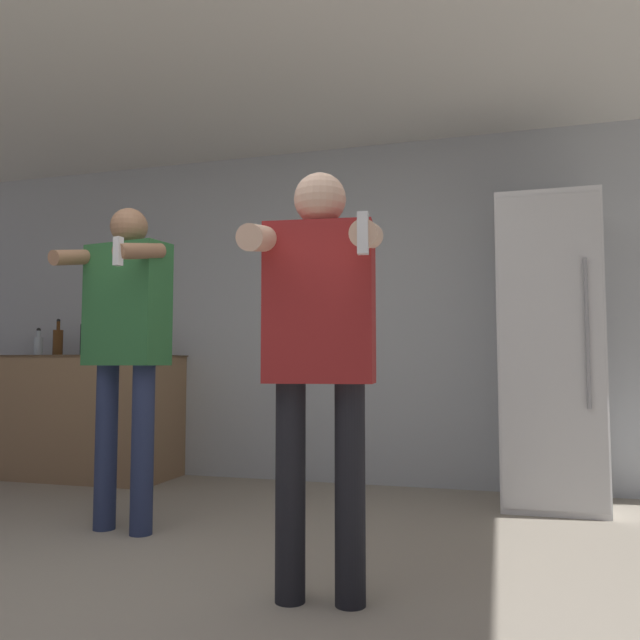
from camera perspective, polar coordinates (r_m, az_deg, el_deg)
The scene contains 10 objects.
wall_back at distance 4.78m, azimuth 1.19°, elevation 0.63°, with size 7.00×0.06×2.55m.
ceiling_slab at distance 3.78m, azimuth -4.93°, elevation 22.54°, with size 7.00×3.35×0.05m.
refrigerator at distance 4.24m, azimuth 20.03°, elevation -2.70°, with size 0.61×0.72×1.93m.
counter at distance 5.37m, azimuth -21.50°, elevation -8.13°, with size 1.65×0.66×0.95m.
bottle_tall_gin at distance 5.51m, azimuth -24.37°, elevation -2.07°, with size 0.07×0.07×0.22m.
bottle_green_wine at distance 5.39m, azimuth -22.85°, elevation -1.82°, with size 0.08×0.08×0.29m.
bottle_brown_liquor at distance 5.09m, azimuth -18.34°, elevation -1.46°, with size 0.08×0.08×0.36m.
bottle_dark_rum at distance 5.24m, azimuth -20.69°, elevation -1.63°, with size 0.07×0.07×0.31m.
person_woman_foreground at distance 2.35m, azimuth -0.03°, elevation -1.35°, with size 0.52×0.46×1.62m.
person_man_side at distance 3.51m, azimuth -17.33°, elevation -0.96°, with size 0.56×0.49×1.73m.
Camera 1 is at (1.22, -1.74, 0.87)m, focal length 35.00 mm.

